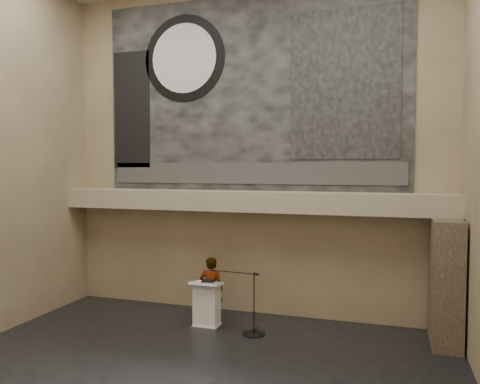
% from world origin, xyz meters
% --- Properties ---
extents(floor, '(10.00, 10.00, 0.00)m').
position_xyz_m(floor, '(0.00, 0.00, 0.00)').
color(floor, black).
rests_on(floor, ground).
extents(wall_back, '(10.00, 0.02, 8.50)m').
position_xyz_m(wall_back, '(0.00, 4.00, 4.25)').
color(wall_back, '#7A674D').
rests_on(wall_back, floor).
extents(wall_front, '(10.00, 0.02, 8.50)m').
position_xyz_m(wall_front, '(0.00, -4.00, 4.25)').
color(wall_front, '#7A674D').
rests_on(wall_front, floor).
extents(soffit, '(10.00, 0.80, 0.50)m').
position_xyz_m(soffit, '(0.00, 3.60, 2.95)').
color(soffit, gray).
rests_on(soffit, wall_back).
extents(sprinkler_left, '(0.04, 0.04, 0.06)m').
position_xyz_m(sprinkler_left, '(-1.60, 3.55, 2.67)').
color(sprinkler_left, '#B2893D').
rests_on(sprinkler_left, soffit).
extents(sprinkler_right, '(0.04, 0.04, 0.06)m').
position_xyz_m(sprinkler_right, '(1.90, 3.55, 2.67)').
color(sprinkler_right, '#B2893D').
rests_on(sprinkler_right, soffit).
extents(banner, '(8.00, 0.05, 5.00)m').
position_xyz_m(banner, '(0.00, 3.97, 5.70)').
color(banner, black).
rests_on(banner, wall_back).
extents(banner_text_strip, '(7.76, 0.02, 0.55)m').
position_xyz_m(banner_text_strip, '(0.00, 3.93, 3.65)').
color(banner_text_strip, '#303030').
rests_on(banner_text_strip, banner).
extents(banner_clock_rim, '(2.30, 0.02, 2.30)m').
position_xyz_m(banner_clock_rim, '(-1.80, 3.93, 6.70)').
color(banner_clock_rim, black).
rests_on(banner_clock_rim, banner).
extents(banner_clock_face, '(1.84, 0.02, 1.84)m').
position_xyz_m(banner_clock_face, '(-1.80, 3.91, 6.70)').
color(banner_clock_face, silver).
rests_on(banner_clock_face, banner).
extents(banner_building_print, '(2.60, 0.02, 3.60)m').
position_xyz_m(banner_building_print, '(2.40, 3.93, 5.80)').
color(banner_building_print, black).
rests_on(banner_building_print, banner).
extents(banner_brick_print, '(1.10, 0.02, 3.20)m').
position_xyz_m(banner_brick_print, '(-3.40, 3.93, 5.40)').
color(banner_brick_print, black).
rests_on(banner_brick_print, banner).
extents(stone_pier, '(0.60, 1.40, 2.70)m').
position_xyz_m(stone_pier, '(4.65, 3.15, 1.35)').
color(stone_pier, '#403227').
rests_on(stone_pier, floor).
extents(lectern, '(0.73, 0.53, 1.14)m').
position_xyz_m(lectern, '(-0.60, 2.50, 0.55)').
color(lectern, silver).
rests_on(lectern, floor).
extents(binder, '(0.35, 0.30, 0.04)m').
position_xyz_m(binder, '(-0.57, 2.50, 1.12)').
color(binder, black).
rests_on(binder, lectern).
extents(papers, '(0.25, 0.30, 0.00)m').
position_xyz_m(papers, '(-0.75, 2.46, 1.10)').
color(papers, white).
rests_on(papers, lectern).
extents(speaker_person, '(0.65, 0.48, 1.61)m').
position_xyz_m(speaker_person, '(-0.67, 2.97, 0.81)').
color(speaker_person, white).
rests_on(speaker_person, floor).
extents(mic_stand, '(1.35, 0.52, 1.43)m').
position_xyz_m(mic_stand, '(0.54, 2.44, 0.20)').
color(mic_stand, black).
rests_on(mic_stand, floor).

